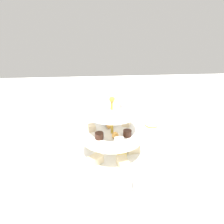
{
  "coord_description": "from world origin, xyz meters",
  "views": [
    {
      "loc": [
        -0.05,
        -0.64,
        0.48
      ],
      "look_at": [
        0.0,
        0.0,
        0.18
      ],
      "focal_mm": 32.61,
      "sensor_mm": 36.0,
      "label": 1
    }
  ],
  "objects_px": {
    "water_glass_tall_right": "(146,184)",
    "butter_knife_left": "(38,185)",
    "water_glass_mid_back": "(81,127)",
    "teacup_with_saucer": "(151,129)",
    "butter_knife_right": "(186,157)",
    "tiered_serving_stand": "(112,139)",
    "water_glass_short_left": "(125,121)"
  },
  "relations": [
    {
      "from": "water_glass_short_left",
      "to": "teacup_with_saucer",
      "type": "bearing_deg",
      "value": -31.24
    },
    {
      "from": "teacup_with_saucer",
      "to": "water_glass_short_left",
      "type": "bearing_deg",
      "value": 148.76
    },
    {
      "from": "water_glass_tall_right",
      "to": "water_glass_mid_back",
      "type": "height_order",
      "value": "water_glass_tall_right"
    },
    {
      "from": "water_glass_mid_back",
      "to": "butter_knife_right",
      "type": "bearing_deg",
      "value": -26.91
    },
    {
      "from": "teacup_with_saucer",
      "to": "water_glass_mid_back",
      "type": "height_order",
      "value": "water_glass_mid_back"
    },
    {
      "from": "water_glass_tall_right",
      "to": "butter_knife_right",
      "type": "height_order",
      "value": "water_glass_tall_right"
    },
    {
      "from": "water_glass_mid_back",
      "to": "water_glass_short_left",
      "type": "bearing_deg",
      "value": 13.4
    },
    {
      "from": "tiered_serving_stand",
      "to": "water_glass_short_left",
      "type": "height_order",
      "value": "tiered_serving_stand"
    },
    {
      "from": "teacup_with_saucer",
      "to": "tiered_serving_stand",
      "type": "bearing_deg",
      "value": -141.68
    },
    {
      "from": "water_glass_tall_right",
      "to": "water_glass_short_left",
      "type": "relative_size",
      "value": 1.75
    },
    {
      "from": "water_glass_tall_right",
      "to": "butter_knife_right",
      "type": "xyz_separation_m",
      "value": [
        0.2,
        0.18,
        -0.06
      ]
    },
    {
      "from": "water_glass_short_left",
      "to": "butter_knife_right",
      "type": "relative_size",
      "value": 0.41
    },
    {
      "from": "water_glass_mid_back",
      "to": "teacup_with_saucer",
      "type": "bearing_deg",
      "value": -3.09
    },
    {
      "from": "water_glass_mid_back",
      "to": "water_glass_tall_right",
      "type": "bearing_deg",
      "value": -62.5
    },
    {
      "from": "water_glass_short_left",
      "to": "butter_knife_right",
      "type": "xyz_separation_m",
      "value": [
        0.2,
        -0.25,
        -0.03
      ]
    },
    {
      "from": "butter_knife_left",
      "to": "butter_knife_right",
      "type": "xyz_separation_m",
      "value": [
        0.52,
        0.1,
        0.0
      ]
    },
    {
      "from": "tiered_serving_stand",
      "to": "water_glass_tall_right",
      "type": "height_order",
      "value": "tiered_serving_stand"
    },
    {
      "from": "butter_knife_left",
      "to": "butter_knife_right",
      "type": "distance_m",
      "value": 0.53
    },
    {
      "from": "tiered_serving_stand",
      "to": "butter_knife_right",
      "type": "distance_m",
      "value": 0.29
    },
    {
      "from": "water_glass_tall_right",
      "to": "water_glass_mid_back",
      "type": "distance_m",
      "value": 0.43
    },
    {
      "from": "butter_knife_left",
      "to": "butter_knife_right",
      "type": "relative_size",
      "value": 1.0
    },
    {
      "from": "water_glass_tall_right",
      "to": "butter_knife_left",
      "type": "xyz_separation_m",
      "value": [
        -0.32,
        0.08,
        -0.06
      ]
    },
    {
      "from": "water_glass_tall_right",
      "to": "teacup_with_saucer",
      "type": "bearing_deg",
      "value": 72.79
    },
    {
      "from": "tiered_serving_stand",
      "to": "water_glass_tall_right",
      "type": "bearing_deg",
      "value": -70.78
    },
    {
      "from": "tiered_serving_stand",
      "to": "water_glass_tall_right",
      "type": "distance_m",
      "value": 0.23
    },
    {
      "from": "butter_knife_left",
      "to": "tiered_serving_stand",
      "type": "bearing_deg",
      "value": 85.46
    },
    {
      "from": "tiered_serving_stand",
      "to": "butter_knife_right",
      "type": "height_order",
      "value": "tiered_serving_stand"
    },
    {
      "from": "water_glass_tall_right",
      "to": "water_glass_mid_back",
      "type": "relative_size",
      "value": 1.49
    },
    {
      "from": "tiered_serving_stand",
      "to": "water_glass_mid_back",
      "type": "distance_m",
      "value": 0.21
    },
    {
      "from": "water_glass_short_left",
      "to": "teacup_with_saucer",
      "type": "relative_size",
      "value": 0.77
    },
    {
      "from": "tiered_serving_stand",
      "to": "teacup_with_saucer",
      "type": "height_order",
      "value": "tiered_serving_stand"
    },
    {
      "from": "water_glass_tall_right",
      "to": "butter_knife_left",
      "type": "relative_size",
      "value": 0.71
    }
  ]
}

